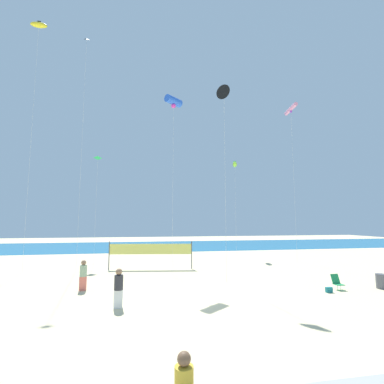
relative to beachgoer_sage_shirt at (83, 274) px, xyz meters
The scene contains 15 objects.
ground_plane 7.54m from the beachgoer_sage_shirt, 30.04° to the right, with size 120.00×120.00×0.00m, color beige.
ocean_band 30.04m from the beachgoer_sage_shirt, 77.55° to the left, with size 120.00×20.00×0.01m, color #1E6B99.
beachgoer_sage_shirt is the anchor object (origin of this frame).
beachgoer_charcoal_shirt 4.50m from the beachgoer_sage_shirt, 57.61° to the right, with size 0.43×0.43×1.86m.
folding_beach_chair 15.57m from the beachgoer_sage_shirt, ahead, with size 0.52×0.65×0.89m.
trash_barrel 18.41m from the beachgoer_sage_shirt, ahead, with size 0.56×0.56×0.89m, color #595960.
volleyball_net 7.91m from the beachgoer_sage_shirt, 57.52° to the left, with size 7.24×1.13×2.40m.
beach_handbag 14.71m from the beachgoer_sage_shirt, 12.14° to the right, with size 0.38×0.19×0.30m, color #19727A.
kite_green_diamond 14.94m from the beachgoer_sage_shirt, 96.57° to the left, with size 0.73×0.74×11.00m.
kite_yellow_inflatable 22.66m from the beachgoer_sage_shirt, 131.70° to the left, with size 1.43×0.56×22.18m.
kite_lime_inflatable 22.78m from the beachgoer_sage_shirt, 43.46° to the left, with size 1.02×1.68×11.70m.
kite_pink_tube 25.80m from the beachgoer_sage_shirt, 22.65° to the left, with size 0.75×2.61×16.56m.
kite_blue_tube 14.88m from the beachgoer_sage_shirt, 32.58° to the left, with size 1.60×1.44×14.51m.
kite_black_diamond 19.70m from the beachgoer_sage_shirt, 106.13° to the left, with size 0.44×0.42×20.94m.
kite_black_delta 15.65m from the beachgoer_sage_shirt, ahead, with size 1.01×0.98×14.18m.
Camera 1 is at (-2.95, -13.92, 4.15)m, focal length 25.08 mm.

